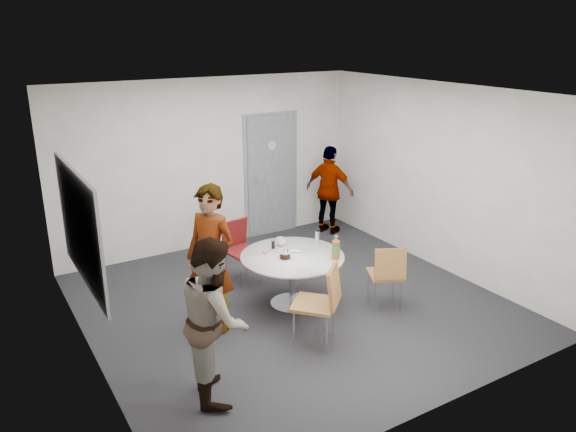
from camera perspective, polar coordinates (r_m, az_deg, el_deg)
floor at (r=7.39m, az=0.45°, el=-8.88°), size 5.00×5.00×0.00m
ceiling at (r=6.59m, az=0.51°, el=12.42°), size 5.00×5.00×0.00m
wall_back at (r=9.02m, az=-7.93°, el=5.24°), size 5.00×0.00×5.00m
wall_left at (r=6.02m, az=-20.24°, el=-2.63°), size 0.00×5.00×5.00m
wall_right at (r=8.41m, az=15.17°, el=3.78°), size 0.00×5.00×5.00m
wall_front at (r=5.06m, az=15.63°, el=-6.18°), size 5.00×0.00×5.00m
door at (r=9.55m, az=-1.74°, el=4.16°), size 1.02×0.17×2.12m
whiteboard at (r=6.18m, az=-20.37°, el=-1.11°), size 0.04×1.90×1.25m
table at (r=7.13m, az=0.64°, el=-4.68°), size 1.31×1.31×0.99m
chair_near_left at (r=6.25m, az=3.58°, el=-8.25°), size 0.67×0.67×0.96m
chair_near_right at (r=7.14m, az=10.07°, el=-5.52°), size 0.55×0.57×0.86m
chair_far at (r=7.87m, az=-4.96°, el=-2.88°), size 0.48×0.51×0.88m
person_main at (r=6.52m, az=-7.83°, el=-4.39°), size 0.69×0.77×1.76m
person_left at (r=5.42m, az=-7.48°, el=-10.28°), size 0.81×0.92×1.61m
person_right at (r=9.63m, az=4.25°, el=2.63°), size 0.73×0.97×1.53m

